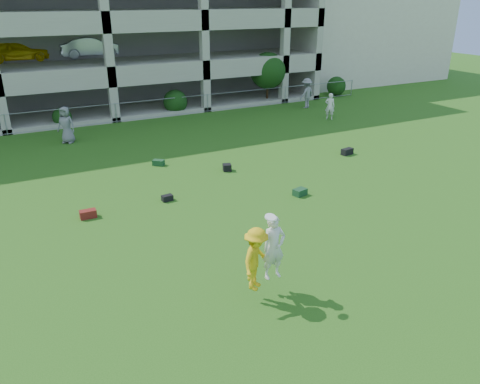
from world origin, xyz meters
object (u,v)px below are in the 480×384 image
bystander_c (66,125)px  frisbee_contest (261,255)px  parking_garage (78,12)px  stucco_building (335,20)px  bystander_e (330,106)px  bystander_f (306,93)px  crate_d (227,167)px

bystander_c → frisbee_contest: size_ratio=0.96×
parking_garage → stucco_building: bearing=0.7°
stucco_building → bystander_c: 29.14m
bystander_e → frisbee_contest: (-13.04, -14.19, 0.40)m
bystander_f → parking_garage: bearing=-61.1°
bystander_e → bystander_f: bearing=-59.0°
crate_d → bystander_e: bearing=29.2°
bystander_c → parking_garage: parking_garage is taller
bystander_f → frisbee_contest: size_ratio=1.01×
stucco_building → parking_garage: (-23.01, -0.30, 1.01)m
bystander_f → crate_d: (-10.26, -8.74, -0.84)m
bystander_f → frisbee_contest: frisbee_contest is taller
stucco_building → parking_garage: parking_garage is taller
bystander_e → parking_garage: 19.05m
bystander_c → bystander_e: size_ratio=1.17×
bystander_e → bystander_f: 3.37m
crate_d → parking_garage: parking_garage is taller
stucco_building → bystander_f: size_ratio=8.06×
bystander_f → frisbee_contest: 22.17m
bystander_c → crate_d: (5.47, -7.65, -0.79)m
crate_d → parking_garage: (-2.23, 19.33, 5.86)m
bystander_e → frisbee_contest: bearing=88.1°
bystander_f → frisbee_contest: bearing=31.3°
bystander_e → bystander_c: bearing=32.3°
bystander_c → frisbee_contest: bearing=-45.0°
crate_d → frisbee_contest: 9.44m
bystander_e → parking_garage: bearing=-8.7°
crate_d → bystander_f: bearing=40.4°
stucco_building → frisbee_contest: size_ratio=8.16×
bystander_e → parking_garage: size_ratio=0.05×
bystander_f → parking_garage: 17.13m
crate_d → frisbee_contest: frisbee_contest is taller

